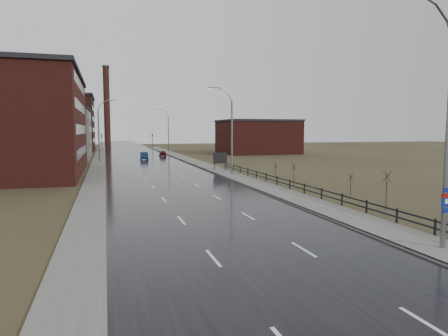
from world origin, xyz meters
TOP-DOWN VIEW (x-y plane):
  - ground at (0.00, 0.00)m, footprint 320.00×320.00m
  - road at (0.00, 60.00)m, footprint 14.00×300.00m
  - sidewalk_right at (8.60, 35.00)m, footprint 3.20×180.00m
  - curb_right at (7.08, 35.00)m, footprint 0.16×180.00m
  - sidewalk_left at (-8.20, 60.00)m, footprint 2.40×260.00m
  - warehouse_mid at (-17.99, 78.00)m, footprint 16.32×20.40m
  - warehouse_far at (-22.99, 108.00)m, footprint 26.52×24.48m
  - building_right at (30.30, 82.00)m, footprint 18.36×16.32m
  - smokestack at (-6.00, 150.00)m, footprint 2.70×2.70m
  - streetlight_main at (8.47, 2.00)m, footprint 3.91×0.29m
  - streetlight_right_mid at (8.50, 36.00)m, footprint 3.36×0.28m
  - streetlight_left at (-7.70, 62.00)m, footprint 3.36×0.28m
  - streetlight_right_far at (8.50, 90.00)m, footprint 3.36×0.28m
  - guardrail at (10.30, 18.31)m, footprint 0.10×53.05m
  - shrub_c at (12.96, 11.33)m, footprint 0.69×0.73m
  - shrub_d at (14.42, 17.96)m, footprint 0.47×0.49m
  - shrub_e at (12.15, 24.91)m, footprint 0.58×0.61m
  - shrub_f at (13.14, 31.80)m, footprint 0.44×0.47m
  - billboard at (9.10, 42.61)m, footprint 2.10×0.17m
  - traffic_light_left at (-8.00, 120.00)m, footprint 0.58×2.73m
  - traffic_light_right at (8.00, 120.00)m, footprint 0.58×2.73m
  - car_near at (0.49, 68.05)m, footprint 1.72×4.41m
  - car_far at (5.41, 76.53)m, footprint 1.87×3.91m

SIDE VIEW (x-z plane):
  - ground at x=0.00m, z-range 0.00..0.00m
  - road at x=0.00m, z-range 0.00..0.06m
  - sidewalk_left at x=-8.20m, z-range 0.00..0.12m
  - sidewalk_right at x=8.60m, z-range 0.00..0.18m
  - curb_right at x=7.08m, z-range 0.00..0.18m
  - car_far at x=5.41m, z-range 0.00..1.29m
  - guardrail at x=10.30m, z-range 0.16..1.26m
  - car_near at x=0.49m, z-range 0.00..1.43m
  - shrub_f at x=13.14m, z-range 0.06..1.90m
  - shrub_d at x=14.42m, z-range 0.06..2.01m
  - shrub_e at x=12.15m, z-range 0.08..2.54m
  - shrub_c at x=12.96m, z-range 0.09..3.03m
  - billboard at x=9.10m, z-range 0.44..3.06m
  - building_right at x=30.30m, z-range 0.01..8.51m
  - traffic_light_left at x=-8.00m, z-range 1.95..7.25m
  - traffic_light_right at x=8.00m, z-range 1.95..7.25m
  - warehouse_mid at x=-17.99m, z-range 0.01..10.51m
  - streetlight_right_mid at x=8.50m, z-range 0.16..11.51m
  - streetlight_left at x=-7.70m, z-range 0.16..11.51m
  - streetlight_right_far at x=8.50m, z-range 0.16..11.51m
  - streetlight_main at x=8.47m, z-range 0.01..12.11m
  - warehouse_far at x=-22.99m, z-range 0.01..15.51m
  - smokestack at x=-6.00m, z-range 0.15..30.85m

